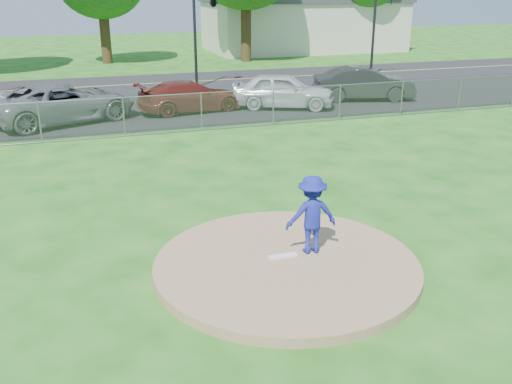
# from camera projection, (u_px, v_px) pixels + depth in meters

# --- Properties ---
(ground) EXTENTS (120.00, 120.00, 0.00)m
(ground) POSITION_uv_depth(u_px,v_px,m) (187.00, 146.00, 20.59)
(ground) COLOR #1B5913
(ground) RESTS_ON ground
(pitchers_mound) EXTENTS (5.40, 5.40, 0.20)m
(pitchers_mound) POSITION_uv_depth(u_px,v_px,m) (286.00, 265.00, 11.63)
(pitchers_mound) COLOR #9A7654
(pitchers_mound) RESTS_ON ground
(pitching_rubber) EXTENTS (0.60, 0.15, 0.04)m
(pitching_rubber) POSITION_uv_depth(u_px,v_px,m) (283.00, 256.00, 11.76)
(pitching_rubber) COLOR white
(pitching_rubber) RESTS_ON pitchers_mound
(chain_link_fence) EXTENTS (40.00, 0.06, 1.50)m
(chain_link_fence) POSITION_uv_depth(u_px,v_px,m) (176.00, 114.00, 22.11)
(chain_link_fence) COLOR gray
(chain_link_fence) RESTS_ON ground
(parking_lot) EXTENTS (50.00, 8.00, 0.01)m
(parking_lot) POSITION_uv_depth(u_px,v_px,m) (159.00, 110.00, 26.39)
(parking_lot) COLOR black
(parking_lot) RESTS_ON ground
(street) EXTENTS (60.00, 7.00, 0.01)m
(street) POSITION_uv_depth(u_px,v_px,m) (139.00, 84.00, 33.08)
(street) COLOR black
(street) RESTS_ON ground
(commercial_building) EXTENTS (16.40, 9.40, 4.30)m
(commercial_building) POSITION_uv_depth(u_px,v_px,m) (303.00, 24.00, 49.49)
(commercial_building) COLOR beige
(commercial_building) RESTS_ON ground
(traffic_signal_center) EXTENTS (1.42, 2.48, 5.60)m
(traffic_signal_center) POSITION_uv_depth(u_px,v_px,m) (211.00, 1.00, 30.86)
(traffic_signal_center) COLOR black
(traffic_signal_center) RESTS_ON ground
(traffic_signal_right) EXTENTS (1.28, 0.20, 5.60)m
(traffic_signal_right) POSITION_uv_depth(u_px,v_px,m) (378.00, 21.00, 34.28)
(traffic_signal_right) COLOR black
(traffic_signal_right) RESTS_ON ground
(pitcher) EXTENTS (1.12, 0.70, 1.67)m
(pitcher) POSITION_uv_depth(u_px,v_px,m) (312.00, 215.00, 11.73)
(pitcher) COLOR #1B2395
(pitcher) RESTS_ON pitchers_mound
(traffic_cone) EXTENTS (0.37, 0.37, 0.72)m
(traffic_cone) POSITION_uv_depth(u_px,v_px,m) (24.00, 121.00, 22.57)
(traffic_cone) COLOR #E14B0B
(traffic_cone) RESTS_ON parking_lot
(parked_car_gray) EXTENTS (6.53, 4.81, 1.65)m
(parked_car_gray) POSITION_uv_depth(u_px,v_px,m) (64.00, 102.00, 23.77)
(parked_car_gray) COLOR slate
(parked_car_gray) RESTS_ON parking_lot
(parked_car_darkred) EXTENTS (5.01, 2.63, 1.38)m
(parked_car_darkred) POSITION_uv_depth(u_px,v_px,m) (190.00, 96.00, 25.79)
(parked_car_darkred) COLOR maroon
(parked_car_darkred) RESTS_ON parking_lot
(parked_car_pearl) EXTENTS (5.11, 3.60, 1.62)m
(parked_car_pearl) POSITION_uv_depth(u_px,v_px,m) (283.00, 90.00, 26.52)
(parked_car_pearl) COLOR silver
(parked_car_pearl) RESTS_ON parking_lot
(parked_car_charcoal) EXTENTS (5.19, 2.85, 1.62)m
(parked_car_charcoal) POSITION_uv_depth(u_px,v_px,m) (364.00, 83.00, 28.37)
(parked_car_charcoal) COLOR black
(parked_car_charcoal) RESTS_ON parking_lot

